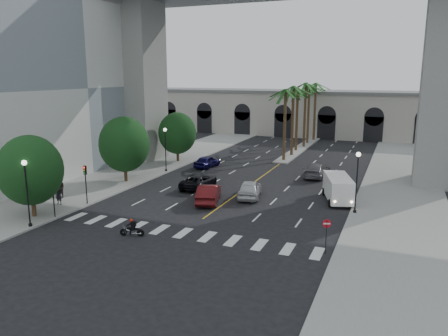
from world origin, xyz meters
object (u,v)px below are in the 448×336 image
Objects in this scene: motorcycle_rider at (133,228)px; pedestrian_b at (60,188)px; pedestrian_a at (59,195)px; cargo_van at (338,188)px; car_c at (199,181)px; lamp_post_right at (357,177)px; traffic_signal_near at (53,189)px; car_d at (317,170)px; car_b at (209,193)px; traffic_signal_far at (86,178)px; do_not_enter_sign at (327,229)px; lamp_post_left_near at (27,188)px; car_e at (207,161)px; lamp_post_left_far at (165,146)px; car_a at (250,189)px.

pedestrian_b reaches higher than motorcycle_rider.
cargo_van is at bearing 23.20° from pedestrian_a.
lamp_post_right is at bearing 169.05° from car_c.
pedestrian_a is (-10.34, 3.81, 0.46)m from motorcycle_rider.
traffic_signal_near reaches higher than car_d.
car_b reaches higher than motorcycle_rider.
cargo_van reaches higher than car_d.
traffic_signal_far reaches higher than cargo_van.
pedestrian_b is (-1.43, 1.73, 0.07)m from pedestrian_a.
pedestrian_a is 24.02m from do_not_enter_sign.
lamp_post_left_near is at bearing 57.71° from car_d.
car_e is at bearing 75.41° from pedestrian_b.
car_b is at bearing 24.98° from pedestrian_a.
car_e reaches higher than car_c.
traffic_signal_near is at bearing 55.07° from car_d.
lamp_post_left_far is 1.21× the size of car_e.
lamp_post_right is 13.20m from car_b.
lamp_post_right is 13.85m from car_d.
cargo_van is at bearing 25.27° from traffic_signal_far.
traffic_signal_near is 2.01× the size of pedestrian_a.
motorcycle_rider is 13.73m from car_a.
pedestrian_b is at bearing 75.24° from car_e.
do_not_enter_sign is (25.38, -3.42, 0.62)m from pedestrian_b.
traffic_signal_near is at bearing 162.63° from do_not_enter_sign.
motorcycle_rider is at bearing -19.13° from pedestrian_b.
car_e is (-13.83, -0.05, -0.05)m from car_d.
lamp_post_left_far is 24.16m from lamp_post_right.
traffic_signal_far is (0.10, 6.50, -0.71)m from lamp_post_left_near.
lamp_post_left_near is at bearing -90.00° from lamp_post_left_far.
pedestrian_a is at bearing -151.80° from traffic_signal_far.
lamp_post_left_near is 2.97× the size of motorcycle_rider.
lamp_post_right reaches higher than motorcycle_rider.
motorcycle_rider is (-14.51, -11.46, -2.62)m from lamp_post_right.
traffic_signal_far is 15.17m from car_a.
lamp_post_left_near is 26.60m from cargo_van.
car_a is 17.51m from pedestrian_a.
traffic_signal_far reaches higher than car_d.
car_c is at bearing -23.58° from car_a.
lamp_post_left_near is 1.08× the size of car_a.
pedestrian_a is at bearing -97.45° from lamp_post_left_far.
pedestrian_a is at bearing -162.89° from lamp_post_right.
traffic_signal_far is 23.05m from cargo_van.
pedestrian_a reaches higher than motorcycle_rider.
motorcycle_rider is 19.45m from cargo_van.
traffic_signal_far is at bearing 152.17° from do_not_enter_sign.
traffic_signal_far reaches higher than car_a.
traffic_signal_near is 23.22m from car_e.
car_c is (-15.93, 2.77, -2.48)m from lamp_post_right.
do_not_enter_sign reaches higher than pedestrian_a.
car_a is (12.90, 14.48, -2.37)m from lamp_post_left_near.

